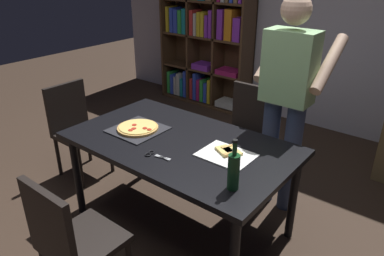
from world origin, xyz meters
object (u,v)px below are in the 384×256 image
(bookshelf, at_px, (206,35))
(wine_bottle, at_px, (234,171))
(chair_far_side, at_px, (246,127))
(pepperoni_pizza_on_tray, at_px, (138,128))
(chair_left_end, at_px, (75,124))
(person_serving_pizza, at_px, (287,95))
(dining_table, at_px, (179,149))
(kitchen_scissors, at_px, (154,155))
(chair_near_camera, at_px, (70,238))

(bookshelf, relative_size, wine_bottle, 6.17)
(chair_far_side, bearing_deg, wine_bottle, -62.89)
(bookshelf, distance_m, pepperoni_pizza_on_tray, 2.70)
(chair_left_end, relative_size, pepperoni_pizza_on_tray, 2.38)
(bookshelf, height_order, person_serving_pizza, bookshelf)
(chair_left_end, xyz_separation_m, person_serving_pizza, (1.79, 0.75, 0.49))
(dining_table, relative_size, person_serving_pizza, 0.95)
(pepperoni_pizza_on_tray, distance_m, kitchen_scissors, 0.44)
(bookshelf, distance_m, kitchen_scissors, 3.07)
(dining_table, height_order, wine_bottle, wine_bottle)
(dining_table, distance_m, kitchen_scissors, 0.28)
(chair_near_camera, height_order, chair_far_side, same)
(dining_table, relative_size, bookshelf, 0.86)
(pepperoni_pizza_on_tray, bearing_deg, dining_table, 9.05)
(chair_near_camera, relative_size, chair_left_end, 1.00)
(bookshelf, xyz_separation_m, wine_bottle, (2.16, -2.64, -0.12))
(chair_near_camera, relative_size, wine_bottle, 2.85)
(chair_near_camera, xyz_separation_m, bookshelf, (-1.52, 3.35, 0.48))
(chair_near_camera, xyz_separation_m, pepperoni_pizza_on_tray, (-0.37, 0.91, 0.25))
(pepperoni_pizza_on_tray, bearing_deg, person_serving_pizza, 43.98)
(bookshelf, relative_size, kitchen_scissors, 9.94)
(dining_table, xyz_separation_m, chair_far_side, (0.00, 0.97, -0.17))
(bookshelf, xyz_separation_m, pepperoni_pizza_on_tray, (1.15, -2.43, -0.23))
(chair_near_camera, bearing_deg, kitchen_scissors, 89.15)
(chair_far_side, height_order, pepperoni_pizza_on_tray, chair_far_side)
(person_serving_pizza, distance_m, pepperoni_pizza_on_tray, 1.19)
(bookshelf, bearing_deg, pepperoni_pizza_on_tray, -64.68)
(wine_bottle, bearing_deg, person_serving_pizza, 99.30)
(dining_table, bearing_deg, pepperoni_pizza_on_tray, -170.95)
(chair_far_side, relative_size, pepperoni_pizza_on_tray, 2.38)
(chair_near_camera, distance_m, kitchen_scissors, 0.74)
(dining_table, xyz_separation_m, person_serving_pizza, (0.47, 0.75, 0.32))
(person_serving_pizza, height_order, kitchen_scissors, person_serving_pizza)
(pepperoni_pizza_on_tray, bearing_deg, chair_far_side, 70.16)
(chair_left_end, bearing_deg, dining_table, 0.00)
(bookshelf, height_order, pepperoni_pizza_on_tray, bookshelf)
(dining_table, height_order, bookshelf, bookshelf)
(chair_left_end, distance_m, kitchen_scissors, 1.38)
(pepperoni_pizza_on_tray, height_order, kitchen_scissors, pepperoni_pizza_on_tray)
(chair_near_camera, bearing_deg, chair_far_side, 90.00)
(dining_table, distance_m, person_serving_pizza, 0.94)
(chair_far_side, distance_m, person_serving_pizza, 0.71)
(pepperoni_pizza_on_tray, distance_m, wine_bottle, 1.04)
(person_serving_pizza, height_order, wine_bottle, person_serving_pizza)
(person_serving_pizza, bearing_deg, wine_bottle, -80.70)
(kitchen_scissors, bearing_deg, chair_far_side, 90.48)
(chair_near_camera, xyz_separation_m, chair_far_side, (0.00, 1.94, 0.00))
(chair_near_camera, bearing_deg, chair_left_end, 143.62)
(wine_bottle, xyz_separation_m, kitchen_scissors, (-0.63, -0.00, -0.11))
(chair_near_camera, bearing_deg, bookshelf, 114.48)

